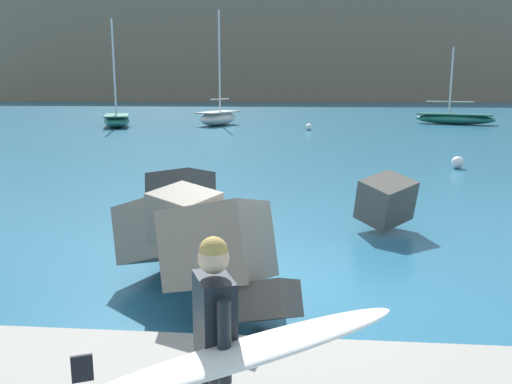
% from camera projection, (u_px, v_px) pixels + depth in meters
% --- Properties ---
extents(ground_plane, '(400.00, 400.00, 0.00)m').
position_uv_depth(ground_plane, '(246.00, 293.00, 7.71)').
color(ground_plane, '#235B7A').
extents(breakwater_jetty, '(31.73, 6.61, 2.11)m').
position_uv_depth(breakwater_jetty, '(236.00, 221.00, 8.23)').
color(breakwater_jetty, '#605B56').
rests_on(breakwater_jetty, ground).
extents(surfer_with_board, '(2.06, 1.46, 1.78)m').
position_uv_depth(surfer_with_board, '(224.00, 348.00, 3.49)').
color(surfer_with_board, black).
rests_on(surfer_with_board, walkway_path).
extents(boat_near_left, '(5.87, 3.77, 5.63)m').
position_uv_depth(boat_near_left, '(454.00, 118.00, 39.67)').
color(boat_near_left, '#1E6656').
rests_on(boat_near_left, ground).
extents(boat_near_right, '(3.00, 4.74, 7.28)m').
position_uv_depth(boat_near_right, '(117.00, 120.00, 37.14)').
color(boat_near_right, '#1E6656').
rests_on(boat_near_right, ground).
extents(boat_mid_centre, '(3.13, 4.38, 8.10)m').
position_uv_depth(boat_mid_centre, '(218.00, 117.00, 38.51)').
color(boat_mid_centre, beige).
rests_on(boat_mid_centre, ground).
extents(mooring_buoy_inner, '(0.44, 0.44, 0.44)m').
position_uv_depth(mooring_buoy_inner, '(458.00, 162.00, 18.96)').
color(mooring_buoy_inner, silver).
rests_on(mooring_buoy_inner, ground).
extents(mooring_buoy_middle, '(0.44, 0.44, 0.44)m').
position_uv_depth(mooring_buoy_middle, '(309.00, 127.00, 34.52)').
color(mooring_buoy_middle, silver).
rests_on(mooring_buoy_middle, ground).
extents(headland_bluff, '(95.41, 34.31, 18.83)m').
position_uv_depth(headland_bluff, '(259.00, 50.00, 101.91)').
color(headland_bluff, '#756651').
rests_on(headland_bluff, ground).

